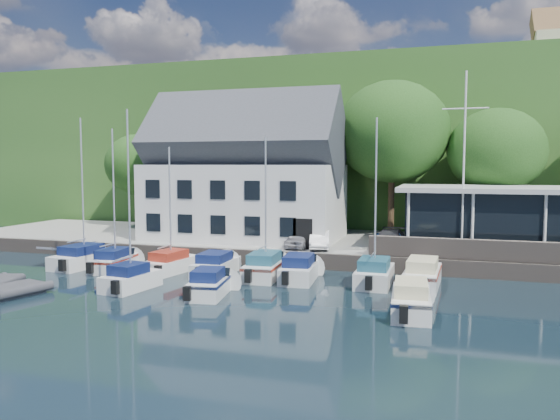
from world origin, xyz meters
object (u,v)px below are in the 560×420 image
at_px(car_white, 320,239).
at_px(boat_r1_6, 376,202).
at_px(club_pavilion, 503,218).
at_px(boat_r2_1, 129,208).
at_px(boat_r1_4, 266,199).
at_px(car_dgrey, 390,240).
at_px(boat_r1_0, 83,198).
at_px(boat_r1_2, 170,204).
at_px(boat_r1_5, 300,267).
at_px(boat_r2_4, 411,297).
at_px(harbor_building, 245,180).
at_px(dinghy_0, 0,280).
at_px(boat_r2_2, 210,282).
at_px(boat_r1_3, 216,263).
at_px(boat_r1_1, 114,204).
at_px(car_silver, 299,239).
at_px(dinghy_1, 12,289).
at_px(car_blue, 390,240).
at_px(boat_r1_7, 422,272).
at_px(flagpole, 464,164).

height_order(car_white, boat_r1_6, boat_r1_6).
distance_m(club_pavilion, boat_r2_1, 23.40).
relative_size(club_pavilion, car_white, 3.68).
xyz_separation_m(car_white, boat_r1_4, (-1.98, -5.28, 2.98)).
bearing_deg(boat_r1_6, car_white, 128.50).
distance_m(car_dgrey, boat_r1_0, 19.86).
bearing_deg(boat_r1_2, boat_r1_5, 10.28).
relative_size(car_white, boat_r2_4, 0.59).
bearing_deg(harbor_building, boat_r1_6, -39.25).
relative_size(car_white, boat_r1_5, 0.61).
bearing_deg(boat_r1_0, boat_r1_4, 8.32).
distance_m(harbor_building, dinghy_0, 18.04).
distance_m(harbor_building, boat_r2_2, 14.87).
height_order(boat_r1_3, boat_r1_4, boat_r1_4).
height_order(boat_r1_1, boat_r1_4, boat_r1_4).
bearing_deg(car_silver, boat_r1_0, -158.41).
height_order(club_pavilion, car_silver, club_pavilion).
bearing_deg(dinghy_1, club_pavilion, 49.99).
height_order(car_blue, boat_r1_5, car_blue).
height_order(car_white, dinghy_0, car_white).
distance_m(club_pavilion, dinghy_1, 29.19).
xyz_separation_m(boat_r2_1, dinghy_0, (-7.13, -1.42, -3.95)).
xyz_separation_m(car_silver, boat_r2_2, (-1.82, -10.32, -0.90)).
bearing_deg(boat_r1_7, boat_r2_4, -89.88).
bearing_deg(car_silver, harbor_building, 143.89).
height_order(car_silver, boat_r1_0, boat_r1_0).
bearing_deg(club_pavilion, car_silver, -167.24).
bearing_deg(flagpole, boat_r2_1, -148.81).
height_order(flagpole, boat_r1_4, flagpole).
bearing_deg(boat_r1_6, boat_r1_0, -179.69).
height_order(car_silver, boat_r2_2, car_silver).
relative_size(harbor_building, flagpole, 1.30).
distance_m(boat_r1_4, boat_r1_5, 4.37).
bearing_deg(dinghy_0, boat_r2_4, -10.21).
distance_m(harbor_building, dinghy_1, 18.50).
distance_m(flagpole, boat_r1_3, 16.01).
bearing_deg(boat_r2_4, harbor_building, 129.14).
relative_size(boat_r1_0, boat_r1_1, 1.08).
bearing_deg(car_blue, boat_r2_2, -133.10).
bearing_deg(boat_r1_1, boat_r1_4, -2.58).
distance_m(boat_r1_6, boat_r2_2, 9.80).
xyz_separation_m(boat_r1_1, boat_r2_1, (3.93, -4.49, 0.18)).
distance_m(boat_r1_0, boat_r1_6, 18.46).
relative_size(car_dgrey, boat_r1_5, 0.77).
distance_m(harbor_building, boat_r1_4, 9.87).
relative_size(club_pavilion, boat_r1_3, 2.31).
bearing_deg(boat_r1_1, flagpole, 9.52).
bearing_deg(car_white, dinghy_1, -145.50).
bearing_deg(boat_r2_4, dinghy_1, -175.89).
distance_m(car_white, boat_r1_5, 5.56).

